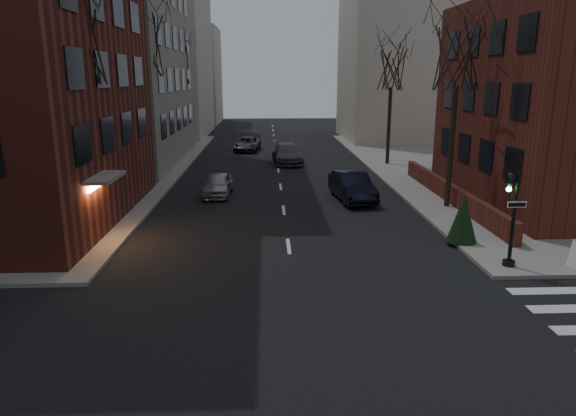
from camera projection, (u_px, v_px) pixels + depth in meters
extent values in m
cube|color=#5A231A|center=(450.00, 193.00, 28.53)|extent=(0.35, 16.00, 1.00)
cube|color=#B9B09D|center=(146.00, 58.00, 60.30)|extent=(14.00, 16.00, 18.00)
cube|color=#B9B09D|center=(409.00, 66.00, 56.93)|extent=(14.00, 14.00, 16.00)
cube|color=#B9B09D|center=(185.00, 76.00, 77.33)|extent=(10.00, 12.00, 14.00)
cylinder|color=black|center=(514.00, 213.00, 18.42)|extent=(0.14, 0.14, 4.00)
cylinder|color=black|center=(509.00, 263.00, 18.89)|extent=(0.44, 0.44, 0.20)
imported|color=black|center=(510.00, 190.00, 18.20)|extent=(0.16, 0.20, 1.00)
sphere|color=#19FF4C|center=(509.00, 189.00, 18.14)|extent=(0.18, 0.18, 0.18)
cube|color=white|center=(517.00, 205.00, 18.22)|extent=(0.70, 0.03, 0.22)
cylinder|color=#2D231C|center=(84.00, 158.00, 22.25)|extent=(0.28, 0.28, 6.65)
cylinder|color=#2D231C|center=(146.00, 128.00, 33.82)|extent=(0.28, 0.28, 7.00)
cylinder|color=#2D231C|center=(181.00, 117.00, 47.45)|extent=(0.28, 0.28, 6.30)
cylinder|color=#2D231C|center=(451.00, 148.00, 26.88)|extent=(0.28, 0.28, 6.30)
cylinder|color=#2D231C|center=(389.00, 126.00, 40.47)|extent=(0.28, 0.28, 5.95)
cylinder|color=black|center=(142.00, 143.00, 30.09)|extent=(0.12, 0.12, 6.00)
sphere|color=#FFA54C|center=(138.00, 88.00, 29.32)|extent=(0.36, 0.36, 0.36)
cylinder|color=black|center=(190.00, 117.00, 49.45)|extent=(0.12, 0.12, 6.00)
sphere|color=#FFA54C|center=(189.00, 84.00, 48.68)|extent=(0.36, 0.36, 0.36)
imported|color=black|center=(352.00, 186.00, 29.35)|extent=(2.27, 5.08, 1.62)
imported|color=#98979C|center=(218.00, 185.00, 30.54)|extent=(1.71, 3.98, 1.34)
imported|color=#45454A|center=(287.00, 154.00, 41.99)|extent=(2.63, 5.60, 1.58)
imported|color=#38393D|center=(247.00, 144.00, 48.92)|extent=(2.67, 4.91, 1.31)
cone|color=black|center=(463.00, 218.00, 21.41)|extent=(1.44, 1.44, 2.07)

